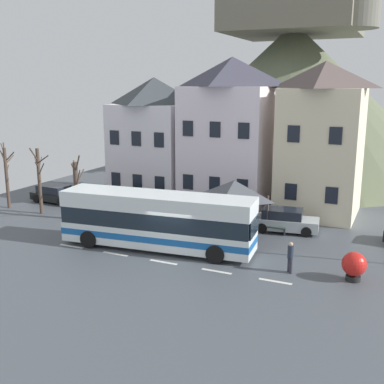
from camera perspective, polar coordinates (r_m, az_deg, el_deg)
name	(u,v)px	position (r m, az deg, el deg)	size (l,w,h in m)	color
ground_plane	(173,256)	(26.00, -2.36, -7.75)	(40.00, 60.00, 0.07)	#494F56
townhouse_00	(155,138)	(38.61, -4.51, 6.48)	(5.85, 5.84, 9.67)	white
townhouse_01	(231,132)	(36.26, 4.75, 7.20)	(6.26, 6.63, 11.11)	white
townhouse_02	(322,140)	(34.31, 15.39, 6.09)	(5.29, 6.03, 10.67)	beige
hilltop_castle	(292,92)	(51.85, 11.98, 11.72)	(32.96, 32.96, 24.64)	#5F684E
transit_bus	(157,221)	(26.64, -4.24, -3.55)	(11.27, 3.48, 3.19)	white
bus_shelter	(234,190)	(28.31, 5.13, 0.24)	(3.60, 3.60, 3.55)	#473D33
parked_car_01	(127,202)	(35.06, -7.89, -1.19)	(3.89, 2.06, 1.36)	slate
parked_car_02	(55,194)	(38.81, -16.20, -0.22)	(4.05, 2.12, 1.35)	black
parked_car_03	(285,220)	(30.49, 11.13, -3.40)	(4.29, 2.28, 1.44)	silver
pedestrian_00	(231,230)	(27.67, 4.71, -4.61)	(0.35, 0.35, 1.50)	#2D2D38
pedestrian_01	(290,256)	(23.92, 11.81, -7.59)	(0.30, 0.30, 1.60)	#2D2D38
public_bench	(275,226)	(29.95, 10.00, -4.12)	(1.46, 0.48, 0.87)	#33473D
harbour_buoy	(354,265)	(23.84, 19.01, -8.35)	(1.17, 1.17, 1.42)	black
bare_tree_00	(77,189)	(33.11, -13.78, 0.34)	(1.43, 1.57, 4.60)	#47382D
bare_tree_01	(39,179)	(35.24, -17.97, 1.56)	(1.68, 1.72, 4.86)	#47382D
bare_tree_02	(7,175)	(37.83, -21.51, 1.98)	(1.44, 1.65, 4.89)	#47382D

